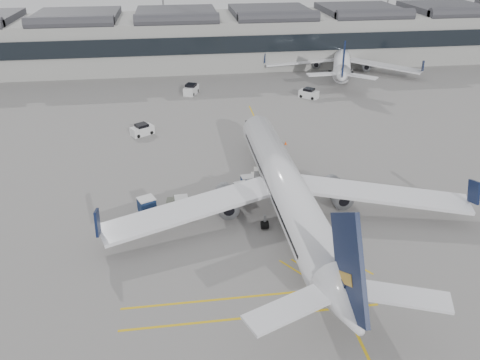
{
  "coord_description": "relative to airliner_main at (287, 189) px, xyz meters",
  "views": [
    {
      "loc": [
        -3.02,
        -41.03,
        28.52
      ],
      "look_at": [
        3.3,
        4.3,
        4.0
      ],
      "focal_mm": 35.0,
      "sensor_mm": 36.0,
      "label": 1
    }
  ],
  "objects": [
    {
      "name": "apron_markings",
      "position": [
        1.78,
        7.6,
        -3.46
      ],
      "size": [
        0.25,
        60.0,
        0.01
      ],
      "primitive_type": "cube",
      "color": "gold",
      "rests_on": "ground"
    },
    {
      "name": "terminal",
      "position": [
        -8.22,
        69.52,
        2.67
      ],
      "size": [
        200.0,
        20.45,
        12.4
      ],
      "color": "#9E9E99",
      "rests_on": "ground"
    },
    {
      "name": "ground",
      "position": [
        -8.22,
        -2.4,
        -3.47
      ],
      "size": [
        220.0,
        220.0,
        0.0
      ],
      "primitive_type": "plane",
      "color": "gray",
      "rests_on": "ground"
    },
    {
      "name": "baggage_cart_c",
      "position": [
        -11.53,
        2.98,
        -2.55
      ],
      "size": [
        1.72,
        1.45,
        1.7
      ],
      "rotation": [
        0.0,
        0.0,
        0.08
      ],
      "color": "gray",
      "rests_on": "ground"
    },
    {
      "name": "ramp_agent_a",
      "position": [
        -4.52,
        3.48,
        -2.52
      ],
      "size": [
        0.81,
        0.8,
        1.88
      ],
      "primitive_type": "imported",
      "rotation": [
        0.0,
        0.0,
        0.74
      ],
      "color": "#E15A0B",
      "rests_on": "ground"
    },
    {
      "name": "pushback_tug",
      "position": [
        -11.83,
        3.1,
        -2.76
      ],
      "size": [
        3.01,
        2.04,
        1.59
      ],
      "rotation": [
        0.0,
        0.0,
        -0.11
      ],
      "color": "#505447",
      "rests_on": "ground"
    },
    {
      "name": "belt_loader",
      "position": [
        -0.65,
        9.07,
        -2.91
      ],
      "size": [
        4.72,
        1.99,
        1.89
      ],
      "rotation": [
        0.0,
        0.0,
        -0.13
      ],
      "color": "silver",
      "rests_on": "ground"
    },
    {
      "name": "service_van_right",
      "position": [
        13.85,
        40.78,
        -2.64
      ],
      "size": [
        3.9,
        3.72,
        1.85
      ],
      "rotation": [
        0.0,
        0.0,
        -0.71
      ],
      "color": "silver",
      "rests_on": "ground"
    },
    {
      "name": "safety_cone_nose",
      "position": [
        4.5,
        19.55,
        -3.2
      ],
      "size": [
        0.39,
        0.39,
        0.54
      ],
      "primitive_type": "cone",
      "color": "#F24C0A",
      "rests_on": "ground"
    },
    {
      "name": "baggage_cart_a",
      "position": [
        -3.29,
        7.03,
        -2.58
      ],
      "size": [
        1.68,
        1.43,
        1.65
      ],
      "rotation": [
        0.0,
        0.0,
        0.09
      ],
      "color": "gray",
      "rests_on": "ground"
    },
    {
      "name": "airliner_main",
      "position": [
        0.0,
        0.0,
        0.0
      ],
      "size": [
        40.62,
        44.37,
        11.8
      ],
      "rotation": [
        0.0,
        0.0,
        0.01
      ],
      "color": "white",
      "rests_on": "ground"
    },
    {
      "name": "airliner_far",
      "position": [
        25.99,
        57.68,
        -0.49
      ],
      "size": [
        32.99,
        36.58,
        10.12
      ],
      "rotation": [
        0.0,
        0.0,
        -0.33
      ],
      "color": "white",
      "rests_on": "ground"
    },
    {
      "name": "service_van_left",
      "position": [
        -17.03,
        26.48,
        -2.66
      ],
      "size": [
        3.88,
        3.32,
        1.79
      ],
      "rotation": [
        0.0,
        0.0,
        0.55
      ],
      "color": "silver",
      "rests_on": "ground"
    },
    {
      "name": "service_van_mid",
      "position": [
        -8.41,
        46.29,
        -2.57
      ],
      "size": [
        3.29,
        4.37,
        2.01
      ],
      "rotation": [
        0.0,
        0.0,
        1.18
      ],
      "color": "silver",
      "rests_on": "ground"
    },
    {
      "name": "safety_cone_engine",
      "position": [
        7.35,
        4.31,
        -3.2
      ],
      "size": [
        0.39,
        0.39,
        0.54
      ],
      "primitive_type": "cone",
      "color": "#F24C0A",
      "rests_on": "ground"
    },
    {
      "name": "ramp_agent_b",
      "position": [
        -4.23,
        5.18,
        -2.63
      ],
      "size": [
        0.81,
        0.63,
        1.67
      ],
      "primitive_type": "imported",
      "rotation": [
        0.0,
        0.0,
        3.14
      ],
      "color": "#FF5B0D",
      "rests_on": "ground"
    },
    {
      "name": "baggage_cart_d",
      "position": [
        -15.43,
        2.71,
        -2.38
      ],
      "size": [
        2.4,
        2.22,
        2.03
      ],
      "rotation": [
        0.0,
        0.0,
        0.4
      ],
      "color": "gray",
      "rests_on": "ground"
    },
    {
      "name": "baggage_cart_b",
      "position": [
        -4.33,
        5.11,
        -2.52
      ],
      "size": [
        1.98,
        1.77,
        1.77
      ],
      "rotation": [
        0.0,
        0.0,
        0.26
      ],
      "color": "gray",
      "rests_on": "ground"
    }
  ]
}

